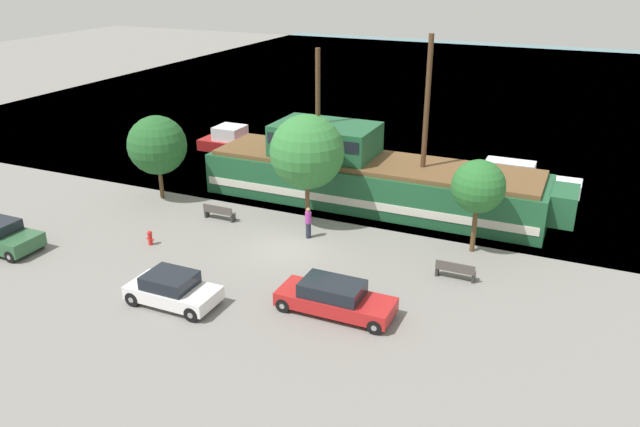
# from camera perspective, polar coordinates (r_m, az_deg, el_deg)

# --- Properties ---
(ground_plane) EXTENTS (160.00, 160.00, 0.00)m
(ground_plane) POSITION_cam_1_polar(r_m,az_deg,el_deg) (31.27, -3.03, -3.06)
(ground_plane) COLOR gray
(water_surface) EXTENTS (80.00, 80.00, 0.00)m
(water_surface) POSITION_cam_1_polar(r_m,az_deg,el_deg) (71.54, 13.38, 11.09)
(water_surface) COLOR slate
(water_surface) RESTS_ON ground
(pirate_ship) EXTENTS (20.98, 4.82, 9.80)m
(pirate_ship) POSITION_cam_1_polar(r_m,az_deg,el_deg) (36.36, 4.37, 3.44)
(pirate_ship) COLOR #1E5633
(pirate_ship) RESTS_ON water_surface
(moored_boat_dockside) EXTENTS (7.45, 1.81, 1.65)m
(moored_boat_dockside) POSITION_cam_1_polar(r_m,az_deg,el_deg) (40.89, 17.47, 3.12)
(moored_boat_dockside) COLOR silver
(moored_boat_dockside) RESTS_ON water_surface
(moored_boat_outer) EXTENTS (5.05, 2.58, 1.77)m
(moored_boat_outer) POSITION_cam_1_polar(r_m,az_deg,el_deg) (47.21, -7.91, 6.55)
(moored_boat_outer) COLOR maroon
(moored_boat_outer) RESTS_ON water_surface
(parked_car_curb_front) EXTENTS (4.80, 1.84, 1.37)m
(parked_car_curb_front) POSITION_cam_1_polar(r_m,az_deg,el_deg) (25.44, 1.34, -7.72)
(parked_car_curb_front) COLOR #B21E1E
(parked_car_curb_front) RESTS_ON ground_plane
(parked_car_curb_mid) EXTENTS (3.83, 1.90, 1.36)m
(parked_car_curb_mid) POSITION_cam_1_polar(r_m,az_deg,el_deg) (26.76, -13.34, -6.76)
(parked_car_curb_mid) COLOR white
(parked_car_curb_mid) RESTS_ON ground_plane
(fire_hydrant) EXTENTS (0.42, 0.25, 0.76)m
(fire_hydrant) POSITION_cam_1_polar(r_m,az_deg,el_deg) (32.42, -15.28, -2.10)
(fire_hydrant) COLOR red
(fire_hydrant) RESTS_ON ground_plane
(bench_promenade_east) EXTENTS (1.77, 0.45, 0.85)m
(bench_promenade_east) POSITION_cam_1_polar(r_m,az_deg,el_deg) (28.69, 12.27, -5.08)
(bench_promenade_east) COLOR #4C4742
(bench_promenade_east) RESTS_ON ground_plane
(bench_promenade_west) EXTENTS (1.81, 0.45, 0.85)m
(bench_promenade_west) POSITION_cam_1_polar(r_m,az_deg,el_deg) (34.67, -9.23, 0.12)
(bench_promenade_west) COLOR #4C4742
(bench_promenade_west) RESTS_ON ground_plane
(pedestrian_walking_near) EXTENTS (0.32, 0.32, 1.66)m
(pedestrian_walking_near) POSITION_cam_1_polar(r_m,az_deg,el_deg) (31.88, -1.07, -0.84)
(pedestrian_walking_near) COLOR #232838
(pedestrian_walking_near) RESTS_ON ground_plane
(tree_row_east) EXTENTS (3.44, 3.44, 5.00)m
(tree_row_east) POSITION_cam_1_polar(r_m,az_deg,el_deg) (37.63, -14.66, 6.06)
(tree_row_east) COLOR brown
(tree_row_east) RESTS_ON ground_plane
(tree_row_mideast) EXTENTS (3.90, 3.90, 6.02)m
(tree_row_mideast) POSITION_cam_1_polar(r_m,az_deg,el_deg) (32.45, -1.20, 5.64)
(tree_row_mideast) COLOR brown
(tree_row_mideast) RESTS_ON ground_plane
(tree_row_midwest) EXTENTS (2.56, 2.56, 4.67)m
(tree_row_midwest) POSITION_cam_1_polar(r_m,az_deg,el_deg) (30.42, 14.28, 2.39)
(tree_row_midwest) COLOR brown
(tree_row_midwest) RESTS_ON ground_plane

